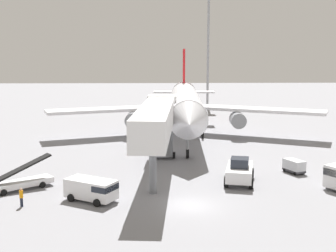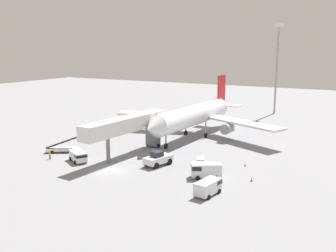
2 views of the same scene
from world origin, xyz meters
TOP-DOWN VIEW (x-y plane):
  - ground_plane at (0.00, 0.00)m, footprint 300.00×300.00m
  - airplane_at_gate at (1.44, 29.60)m, footprint 42.04×37.86m
  - jet_bridge at (-2.79, 9.59)m, footprint 4.93×21.76m
  - pushback_tug at (5.24, 6.38)m, footprint 3.69×5.69m
  - belt_loader_truck at (-15.77, 4.83)m, footprint 5.87×5.13m
  - service_van_far_left at (-8.52, 1.36)m, footprint 4.90×3.98m
  - baggage_cart_outer_right at (11.76, 9.92)m, footprint 2.10×2.65m
  - ground_crew_worker_foreground at (-14.24, 0.06)m, footprint 0.33×0.33m
  - apron_light_mast at (9.51, 70.74)m, footprint 2.40×2.40m

SIDE VIEW (x-z plane):
  - ground_plane at x=0.00m, z-range 0.00..0.00m
  - belt_loader_truck at x=-15.77m, z-range -0.76..2.26m
  - baggage_cart_outer_right at x=11.76m, z-range 0.08..1.51m
  - ground_crew_worker_foreground at x=-14.24m, z-range 0.05..1.68m
  - service_van_far_left at x=-8.52m, z-range 0.15..2.05m
  - pushback_tug at x=5.24m, z-range -0.09..2.50m
  - airplane_at_gate at x=1.44m, z-range -1.57..11.75m
  - jet_bridge at x=-2.79m, z-range 2.00..9.64m
  - apron_light_mast at x=9.51m, z-range 5.12..32.53m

